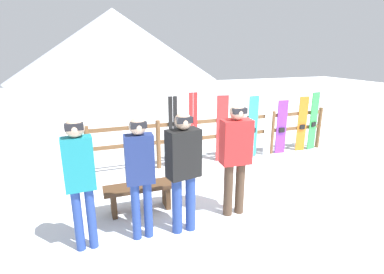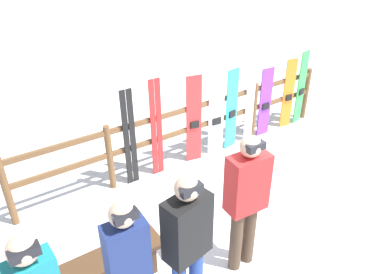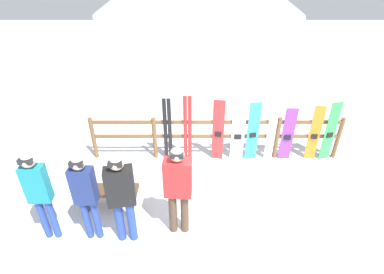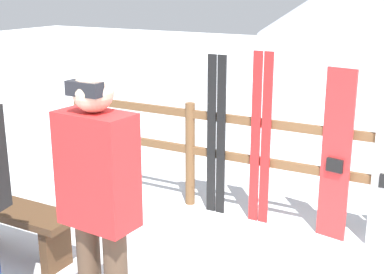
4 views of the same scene
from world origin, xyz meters
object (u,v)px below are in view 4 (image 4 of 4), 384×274
(ski_pair_black, at_px, (216,136))
(ski_pair_red, at_px, (261,140))
(snowboard_red, at_px, (336,157))
(bench, at_px, (16,221))
(person_red, at_px, (99,197))

(ski_pair_black, bearing_deg, ski_pair_red, -0.00)
(ski_pair_red, xyz_separation_m, snowboard_red, (0.72, -0.00, -0.05))
(bench, distance_m, ski_pair_black, 2.02)
(bench, relative_size, person_red, 0.64)
(bench, relative_size, ski_pair_red, 0.69)
(bench, height_order, person_red, person_red)
(ski_pair_black, bearing_deg, snowboard_red, -0.16)
(bench, height_order, snowboard_red, snowboard_red)
(ski_pair_red, bearing_deg, bench, -132.45)
(bench, xyz_separation_m, snowboard_red, (2.24, 1.66, 0.45))
(snowboard_red, bearing_deg, ski_pair_black, 179.84)
(person_red, height_order, snowboard_red, person_red)
(snowboard_red, bearing_deg, bench, -143.46)
(ski_pair_red, relative_size, snowboard_red, 1.06)
(person_red, bearing_deg, snowboard_red, 69.40)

